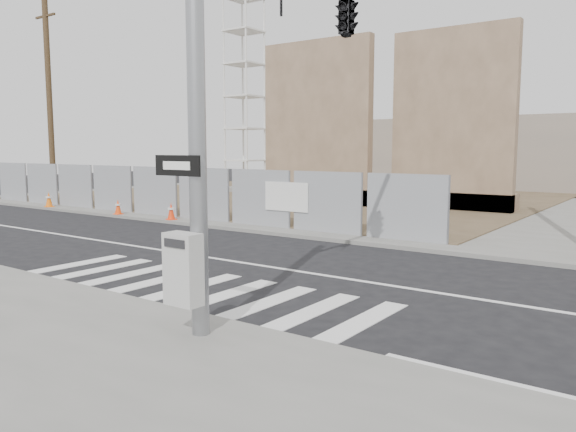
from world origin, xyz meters
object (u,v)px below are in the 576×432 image
Objects in this scene: traffic_cone_a at (49,199)px; traffic_cone_c at (171,211)px; signal_pole at (305,41)px; crane_tower at (244,49)px; traffic_cone_b at (118,207)px; traffic_cone_d at (278,216)px.

traffic_cone_a reaches higher than traffic_cone_c.
crane_tower is (-17.49, 19.05, 4.24)m from signal_pole.
traffic_cone_b is (3.79, -12.78, -8.60)m from crane_tower.
traffic_cone_c is (6.94, -12.70, -8.58)m from crane_tower.
traffic_cone_b is at bearing -171.95° from traffic_cone_d.
traffic_cone_a is 5.16m from traffic_cone_b.
traffic_cone_d is at bearing 4.82° from traffic_cone_a.
signal_pole is at bearing -31.00° from traffic_cone_c.
signal_pole is 9.26× the size of traffic_cone_d.
traffic_cone_c reaches higher than traffic_cone_b.
traffic_cone_c is 0.88× the size of traffic_cone_d.
traffic_cone_c is 4.57m from traffic_cone_d.
traffic_cone_b is at bearing -0.00° from traffic_cone_a.
traffic_cone_c is (8.32, 0.08, -0.03)m from traffic_cone_a.
traffic_cone_d is (12.77, 1.08, 0.02)m from traffic_cone_a.
signal_pole is 15.69m from traffic_cone_b.
crane_tower is at bearing 134.24° from traffic_cone_d.
traffic_cone_d is at bearing 12.65° from traffic_cone_c.
traffic_cone_b is (-13.71, 6.27, -4.35)m from signal_pole.
crane_tower is 24.00× the size of traffic_cone_d.
signal_pole is 20.34m from traffic_cone_a.
crane_tower is 28.86× the size of traffic_cone_b.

